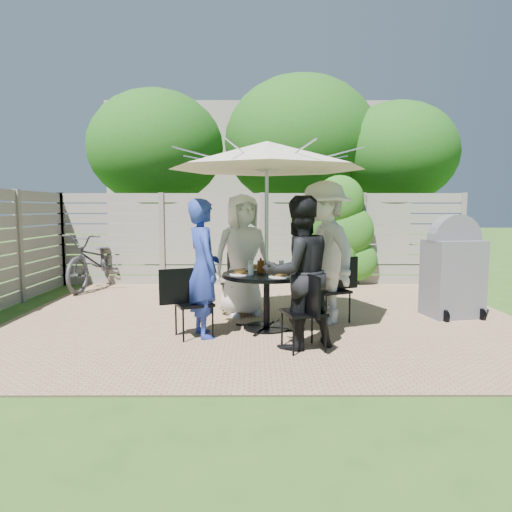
{
  "coord_description": "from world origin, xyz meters",
  "views": [
    {
      "loc": [
        -0.15,
        -6.09,
        1.54
      ],
      "look_at": [
        -0.13,
        -0.21,
        0.93
      ],
      "focal_mm": 32.0,
      "sensor_mm": 36.0,
      "label": 1
    }
  ],
  "objects_px": {
    "plate_back": "(255,268)",
    "plate_right": "(292,270)",
    "chair_right": "(331,303)",
    "bicycle": "(97,261)",
    "patio_table": "(267,290)",
    "umbrella": "(267,155)",
    "plate_left": "(240,273)",
    "glass_right": "(281,266)",
    "person_right": "(324,253)",
    "coffee_cup": "(267,266)",
    "chair_back": "(239,296)",
    "bbq_grill": "(453,271)",
    "plate_front": "(279,275)",
    "syrup_jug": "(261,267)",
    "chair_left": "(193,317)",
    "person_back": "(242,256)",
    "chair_front": "(304,328)",
    "person_front": "(298,273)",
    "glass_left": "(251,270)",
    "glass_back": "(251,266)",
    "person_left": "(203,269)"
  },
  "relations": [
    {
      "from": "bbq_grill",
      "to": "glass_right",
      "type": "bearing_deg",
      "value": -179.34
    },
    {
      "from": "chair_left",
      "to": "chair_right",
      "type": "height_order",
      "value": "chair_right"
    },
    {
      "from": "person_front",
      "to": "person_right",
      "type": "relative_size",
      "value": 0.88
    },
    {
      "from": "patio_table",
      "to": "plate_front",
      "type": "height_order",
      "value": "plate_front"
    },
    {
      "from": "patio_table",
      "to": "person_right",
      "type": "xyz_separation_m",
      "value": [
        0.76,
        0.33,
        0.44
      ]
    },
    {
      "from": "chair_left",
      "to": "person_front",
      "type": "relative_size",
      "value": 0.5
    },
    {
      "from": "glass_back",
      "to": "plate_right",
      "type": "bearing_deg",
      "value": -6.04
    },
    {
      "from": "chair_left",
      "to": "plate_right",
      "type": "relative_size",
      "value": 3.26
    },
    {
      "from": "patio_table",
      "to": "plate_right",
      "type": "xyz_separation_m",
      "value": [
        0.33,
        0.14,
        0.24
      ]
    },
    {
      "from": "plate_back",
      "to": "plate_left",
      "type": "bearing_deg",
      "value": -111.86
    },
    {
      "from": "person_right",
      "to": "bbq_grill",
      "type": "height_order",
      "value": "person_right"
    },
    {
      "from": "plate_left",
      "to": "bicycle",
      "type": "height_order",
      "value": "bicycle"
    },
    {
      "from": "plate_front",
      "to": "syrup_jug",
      "type": "relative_size",
      "value": 1.62
    },
    {
      "from": "person_front",
      "to": "glass_left",
      "type": "bearing_deg",
      "value": -70.3
    },
    {
      "from": "chair_back",
      "to": "plate_back",
      "type": "bearing_deg",
      "value": -3.1
    },
    {
      "from": "umbrella",
      "to": "plate_left",
      "type": "relative_size",
      "value": 12.29
    },
    {
      "from": "chair_left",
      "to": "patio_table",
      "type": "bearing_deg",
      "value": -0.23
    },
    {
      "from": "chair_back",
      "to": "chair_right",
      "type": "height_order",
      "value": "chair_right"
    },
    {
      "from": "chair_right",
      "to": "person_right",
      "type": "height_order",
      "value": "person_right"
    },
    {
      "from": "glass_right",
      "to": "chair_front",
      "type": "bearing_deg",
      "value": -80.6
    },
    {
      "from": "umbrella",
      "to": "chair_left",
      "type": "distance_m",
      "value": 2.16
    },
    {
      "from": "chair_right",
      "to": "plate_front",
      "type": "height_order",
      "value": "chair_right"
    },
    {
      "from": "glass_left",
      "to": "plate_right",
      "type": "bearing_deg",
      "value": 32.75
    },
    {
      "from": "patio_table",
      "to": "person_front",
      "type": "xyz_separation_m",
      "value": [
        0.33,
        -0.76,
        0.33
      ]
    },
    {
      "from": "plate_left",
      "to": "bicycle",
      "type": "bearing_deg",
      "value": 132.12
    },
    {
      "from": "plate_back",
      "to": "plate_right",
      "type": "xyz_separation_m",
      "value": [
        0.47,
        -0.19,
        0.0
      ]
    },
    {
      "from": "umbrella",
      "to": "plate_left",
      "type": "bearing_deg",
      "value": -156.86
    },
    {
      "from": "chair_left",
      "to": "chair_right",
      "type": "distance_m",
      "value": 1.93
    },
    {
      "from": "chair_right",
      "to": "glass_right",
      "type": "relative_size",
      "value": 6.31
    },
    {
      "from": "person_front",
      "to": "bicycle",
      "type": "relative_size",
      "value": 0.82
    },
    {
      "from": "person_right",
      "to": "glass_right",
      "type": "height_order",
      "value": "person_right"
    },
    {
      "from": "chair_front",
      "to": "chair_left",
      "type": "bearing_deg",
      "value": 52.24
    },
    {
      "from": "umbrella",
      "to": "person_right",
      "type": "bearing_deg",
      "value": 23.14
    },
    {
      "from": "glass_back",
      "to": "glass_right",
      "type": "bearing_deg",
      "value": 0.14
    },
    {
      "from": "person_front",
      "to": "bicycle",
      "type": "xyz_separation_m",
      "value": [
        -3.5,
        3.77,
        -0.3
      ]
    },
    {
      "from": "chair_back",
      "to": "person_front",
      "type": "distance_m",
      "value": 1.88
    },
    {
      "from": "syrup_jug",
      "to": "coffee_cup",
      "type": "relative_size",
      "value": 1.33
    },
    {
      "from": "person_back",
      "to": "chair_front",
      "type": "distance_m",
      "value": 1.9
    },
    {
      "from": "chair_right",
      "to": "bicycle",
      "type": "bearing_deg",
      "value": -56.36
    },
    {
      "from": "coffee_cup",
      "to": "chair_back",
      "type": "bearing_deg",
      "value": 120.85
    },
    {
      "from": "chair_right",
      "to": "person_front",
      "type": "bearing_deg",
      "value": 40.37
    },
    {
      "from": "umbrella",
      "to": "person_right",
      "type": "relative_size",
      "value": 1.68
    },
    {
      "from": "plate_back",
      "to": "bicycle",
      "type": "xyz_separation_m",
      "value": [
        -3.04,
        2.68,
        -0.22
      ]
    },
    {
      "from": "chair_front",
      "to": "plate_left",
      "type": "height_order",
      "value": "chair_front"
    },
    {
      "from": "chair_right",
      "to": "coffee_cup",
      "type": "distance_m",
      "value": 1.03
    },
    {
      "from": "chair_back",
      "to": "syrup_jug",
      "type": "xyz_separation_m",
      "value": [
        0.31,
        -0.86,
        0.54
      ]
    },
    {
      "from": "person_left",
      "to": "glass_left",
      "type": "xyz_separation_m",
      "value": [
        0.57,
        0.13,
        -0.03
      ]
    },
    {
      "from": "person_back",
      "to": "bbq_grill",
      "type": "xyz_separation_m",
      "value": [
        2.97,
        -0.09,
        -0.21
      ]
    },
    {
      "from": "chair_back",
      "to": "glass_right",
      "type": "relative_size",
      "value": 6.3
    },
    {
      "from": "glass_right",
      "to": "bicycle",
      "type": "distance_m",
      "value": 4.4
    }
  ]
}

